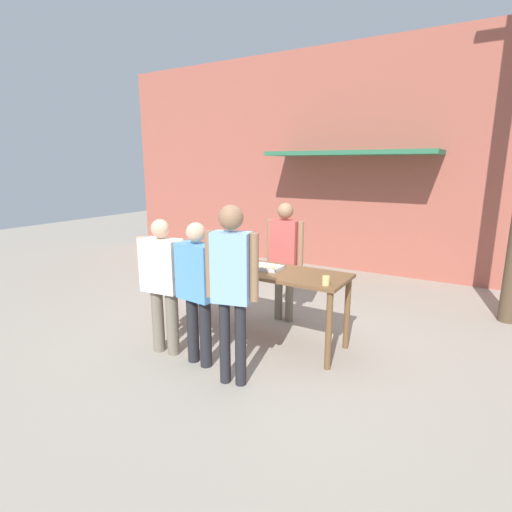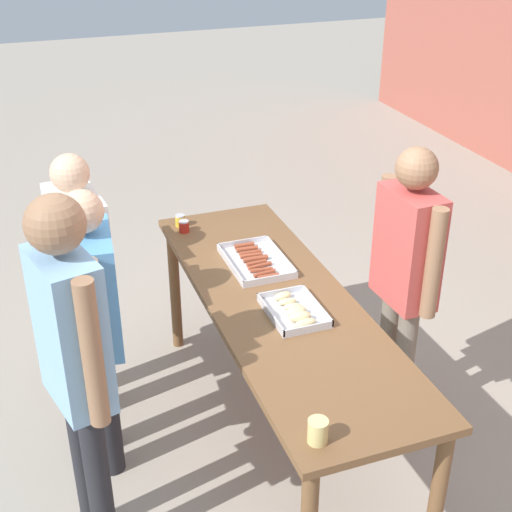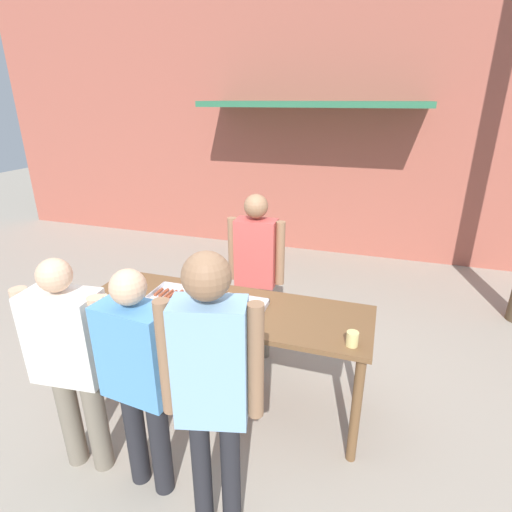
{
  "view_description": "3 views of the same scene",
  "coord_description": "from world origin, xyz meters",
  "px_view_note": "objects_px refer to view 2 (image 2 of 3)",
  "views": [
    {
      "loc": [
        2.49,
        -4.13,
        2.2
      ],
      "look_at": [
        0.0,
        0.0,
        1.08
      ],
      "focal_mm": 28.0,
      "sensor_mm": 36.0,
      "label": 1
    },
    {
      "loc": [
        2.91,
        -1.19,
        2.87
      ],
      "look_at": [
        -0.4,
        0.02,
        0.98
      ],
      "focal_mm": 50.0,
      "sensor_mm": 36.0,
      "label": 2
    },
    {
      "loc": [
        1.11,
        -2.6,
        2.47
      ],
      "look_at": [
        0.04,
        0.72,
        1.1
      ],
      "focal_mm": 28.0,
      "sensor_mm": 36.0,
      "label": 3
    }
  ],
  "objects_px": {
    "condiment_jar_mustard": "(180,221)",
    "beer_cup": "(318,431)",
    "person_customer_holding_hotdog": "(82,266)",
    "person_customer_waiting_in_line": "(94,313)",
    "food_tray_sausages": "(256,262)",
    "person_server_behind_table": "(406,266)",
    "person_customer_with_cup": "(74,353)",
    "food_tray_buns": "(295,312)",
    "condiment_jar_ketchup": "(184,226)"
  },
  "relations": [
    {
      "from": "condiment_jar_mustard",
      "to": "person_server_behind_table",
      "type": "relative_size",
      "value": 0.04
    },
    {
      "from": "food_tray_buns",
      "to": "condiment_jar_ketchup",
      "type": "xyz_separation_m",
      "value": [
        -1.1,
        -0.27,
        0.01
      ]
    },
    {
      "from": "food_tray_sausages",
      "to": "person_customer_waiting_in_line",
      "type": "relative_size",
      "value": 0.29
    },
    {
      "from": "food_tray_buns",
      "to": "person_customer_waiting_in_line",
      "type": "height_order",
      "value": "person_customer_waiting_in_line"
    },
    {
      "from": "person_customer_holding_hotdog",
      "to": "person_customer_waiting_in_line",
      "type": "height_order",
      "value": "person_customer_waiting_in_line"
    },
    {
      "from": "person_customer_waiting_in_line",
      "to": "person_customer_holding_hotdog",
      "type": "bearing_deg",
      "value": 4.68
    },
    {
      "from": "condiment_jar_ketchup",
      "to": "person_customer_with_cup",
      "type": "distance_m",
      "value": 1.55
    },
    {
      "from": "food_tray_sausages",
      "to": "person_server_behind_table",
      "type": "bearing_deg",
      "value": 57.73
    },
    {
      "from": "person_customer_holding_hotdog",
      "to": "person_customer_waiting_in_line",
      "type": "distance_m",
      "value": 0.52
    },
    {
      "from": "food_tray_sausages",
      "to": "food_tray_buns",
      "type": "distance_m",
      "value": 0.57
    },
    {
      "from": "condiment_jar_ketchup",
      "to": "condiment_jar_mustard",
      "type": "bearing_deg",
      "value": -179.76
    },
    {
      "from": "person_server_behind_table",
      "to": "condiment_jar_ketchup",
      "type": "bearing_deg",
      "value": -137.62
    },
    {
      "from": "person_customer_with_cup",
      "to": "condiment_jar_ketchup",
      "type": "bearing_deg",
      "value": -45.86
    },
    {
      "from": "condiment_jar_mustard",
      "to": "person_customer_holding_hotdog",
      "type": "distance_m",
      "value": 0.73
    },
    {
      "from": "beer_cup",
      "to": "person_customer_waiting_in_line",
      "type": "height_order",
      "value": "person_customer_waiting_in_line"
    },
    {
      "from": "person_server_behind_table",
      "to": "person_customer_with_cup",
      "type": "relative_size",
      "value": 0.92
    },
    {
      "from": "beer_cup",
      "to": "person_customer_holding_hotdog",
      "type": "xyz_separation_m",
      "value": [
        -1.72,
        -0.66,
        -0.05
      ]
    },
    {
      "from": "food_tray_buns",
      "to": "condiment_jar_mustard",
      "type": "distance_m",
      "value": 1.22
    },
    {
      "from": "beer_cup",
      "to": "person_customer_with_cup",
      "type": "bearing_deg",
      "value": -128.25
    },
    {
      "from": "food_tray_buns",
      "to": "person_customer_with_cup",
      "type": "height_order",
      "value": "person_customer_with_cup"
    },
    {
      "from": "condiment_jar_mustard",
      "to": "condiment_jar_ketchup",
      "type": "bearing_deg",
      "value": 0.24
    },
    {
      "from": "beer_cup",
      "to": "person_server_behind_table",
      "type": "distance_m",
      "value": 1.38
    },
    {
      "from": "food_tray_sausages",
      "to": "person_customer_with_cup",
      "type": "relative_size",
      "value": 0.26
    },
    {
      "from": "food_tray_buns",
      "to": "person_customer_with_cup",
      "type": "distance_m",
      "value": 1.12
    },
    {
      "from": "person_customer_holding_hotdog",
      "to": "person_customer_with_cup",
      "type": "height_order",
      "value": "person_customer_with_cup"
    },
    {
      "from": "condiment_jar_mustard",
      "to": "beer_cup",
      "type": "bearing_deg",
      "value": 0.26
    },
    {
      "from": "condiment_jar_mustard",
      "to": "person_customer_with_cup",
      "type": "xyz_separation_m",
      "value": [
        1.4,
        -0.81,
        0.15
      ]
    },
    {
      "from": "food_tray_buns",
      "to": "beer_cup",
      "type": "bearing_deg",
      "value": -17.17
    },
    {
      "from": "beer_cup",
      "to": "person_customer_with_cup",
      "type": "xyz_separation_m",
      "value": [
        -0.65,
        -0.82,
        0.13
      ]
    },
    {
      "from": "food_tray_buns",
      "to": "condiment_jar_ketchup",
      "type": "relative_size",
      "value": 4.97
    },
    {
      "from": "food_tray_buns",
      "to": "person_customer_with_cup",
      "type": "bearing_deg",
      "value": -79.22
    },
    {
      "from": "beer_cup",
      "to": "person_customer_holding_hotdog",
      "type": "height_order",
      "value": "person_customer_holding_hotdog"
    },
    {
      "from": "person_server_behind_table",
      "to": "beer_cup",
      "type": "bearing_deg",
      "value": -46.83
    },
    {
      "from": "person_server_behind_table",
      "to": "person_customer_with_cup",
      "type": "bearing_deg",
      "value": -81.85
    },
    {
      "from": "food_tray_sausages",
      "to": "person_customer_waiting_in_line",
      "type": "xyz_separation_m",
      "value": [
        0.22,
        -0.94,
        -0.0
      ]
    },
    {
      "from": "person_customer_with_cup",
      "to": "person_customer_waiting_in_line",
      "type": "bearing_deg",
      "value": -29.17
    },
    {
      "from": "food_tray_buns",
      "to": "person_customer_with_cup",
      "type": "xyz_separation_m",
      "value": [
        0.21,
        -1.09,
        0.16
      ]
    },
    {
      "from": "person_customer_holding_hotdog",
      "to": "food_tray_buns",
      "type": "bearing_deg",
      "value": -138.82
    },
    {
      "from": "person_customer_holding_hotdog",
      "to": "person_customer_with_cup",
      "type": "xyz_separation_m",
      "value": [
        1.07,
        -0.16,
        0.18
      ]
    },
    {
      "from": "person_server_behind_table",
      "to": "person_customer_holding_hotdog",
      "type": "bearing_deg",
      "value": -116.91
    },
    {
      "from": "food_tray_sausages",
      "to": "person_customer_with_cup",
      "type": "xyz_separation_m",
      "value": [
        0.78,
        -1.09,
        0.17
      ]
    },
    {
      "from": "food_tray_sausages",
      "to": "person_server_behind_table",
      "type": "distance_m",
      "value": 0.83
    },
    {
      "from": "food_tray_buns",
      "to": "condiment_jar_ketchup",
      "type": "bearing_deg",
      "value": -166.08
    },
    {
      "from": "person_customer_holding_hotdog",
      "to": "person_customer_with_cup",
      "type": "relative_size",
      "value": 0.87
    },
    {
      "from": "condiment_jar_ketchup",
      "to": "person_customer_waiting_in_line",
      "type": "relative_size",
      "value": 0.05
    },
    {
      "from": "condiment_jar_mustard",
      "to": "beer_cup",
      "type": "xyz_separation_m",
      "value": [
        2.05,
        0.01,
        0.01
      ]
    },
    {
      "from": "food_tray_buns",
      "to": "person_customer_waiting_in_line",
      "type": "xyz_separation_m",
      "value": [
        -0.35,
        -0.94,
        -0.01
      ]
    },
    {
      "from": "food_tray_sausages",
      "to": "person_customer_holding_hotdog",
      "type": "distance_m",
      "value": 0.97
    },
    {
      "from": "food_tray_buns",
      "to": "person_server_behind_table",
      "type": "bearing_deg",
      "value": 100.41
    },
    {
      "from": "beer_cup",
      "to": "person_customer_with_cup",
      "type": "distance_m",
      "value": 1.06
    }
  ]
}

